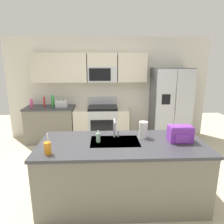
{
  "coord_description": "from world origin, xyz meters",
  "views": [
    {
      "loc": [
        -0.12,
        -3.12,
        1.98
      ],
      "look_at": [
        0.04,
        0.6,
        1.05
      ],
      "focal_mm": 32.1,
      "sensor_mm": 36.0,
      "label": 1
    }
  ],
  "objects": [
    {
      "name": "soap_dispenser",
      "position": [
        -0.2,
        -0.52,
        0.97
      ],
      "size": [
        0.06,
        0.06,
        0.17
      ],
      "color": "#A5D8B2",
      "rests_on": "island_counter"
    },
    {
      "name": "drink_cup_orange",
      "position": [
        -0.8,
        -0.87,
        0.98
      ],
      "size": [
        0.08,
        0.08,
        0.27
      ],
      "color": "orange",
      "rests_on": "island_counter"
    },
    {
      "name": "range_oven",
      "position": [
        -0.18,
        1.8,
        0.44
      ],
      "size": [
        1.36,
        0.61,
        1.1
      ],
      "color": "#B7BABF",
      "rests_on": "ground"
    },
    {
      "name": "back_counter",
      "position": [
        -1.47,
        1.8,
        0.45
      ],
      "size": [
        1.2,
        0.63,
        0.9
      ],
      "color": "slate",
      "rests_on": "ground"
    },
    {
      "name": "sink_faucet",
      "position": [
        0.04,
        -0.36,
        1.07
      ],
      "size": [
        0.08,
        0.21,
        0.28
      ],
      "color": "#B7BABF",
      "rests_on": "island_counter"
    },
    {
      "name": "refrigerator",
      "position": [
        1.55,
        1.73,
        0.93
      ],
      "size": [
        0.9,
        0.76,
        1.85
      ],
      "color": "#4C4F54",
      "rests_on": "ground"
    },
    {
      "name": "pepper_mill",
      "position": [
        -1.59,
        1.8,
        1.03
      ],
      "size": [
        0.05,
        0.05,
        0.25
      ],
      "primitive_type": "cylinder",
      "color": "#B2332D",
      "rests_on": "back_counter"
    },
    {
      "name": "paper_towel_roll",
      "position": [
        0.46,
        -0.37,
        1.02
      ],
      "size": [
        0.12,
        0.12,
        0.24
      ],
      "primitive_type": "cylinder",
      "color": "white",
      "rests_on": "island_counter"
    },
    {
      "name": "island_counter",
      "position": [
        0.13,
        -0.55,
        0.45
      ],
      "size": [
        2.3,
        0.99,
        0.9
      ],
      "color": "slate",
      "rests_on": "ground"
    },
    {
      "name": "ground_plane",
      "position": [
        0.0,
        0.0,
        0.0
      ],
      "size": [
        9.0,
        9.0,
        0.0
      ],
      "primitive_type": "plane",
      "color": "beige",
      "rests_on": "ground"
    },
    {
      "name": "backpack",
      "position": [
        0.94,
        -0.54,
        1.02
      ],
      "size": [
        0.32,
        0.22,
        0.23
      ],
      "color": "purple",
      "rests_on": "island_counter"
    },
    {
      "name": "kitchen_wall_unit",
      "position": [
        -0.14,
        2.08,
        1.47
      ],
      "size": [
        5.2,
        0.43,
        2.6
      ],
      "color": "silver",
      "rests_on": "ground"
    },
    {
      "name": "bottle_green",
      "position": [
        -1.37,
        1.78,
        1.05
      ],
      "size": [
        0.08,
        0.08,
        0.29
      ],
      "primitive_type": "cylinder",
      "color": "green",
      "rests_on": "back_counter"
    },
    {
      "name": "toaster",
      "position": [
        -1.16,
        1.75,
        0.99
      ],
      "size": [
        0.28,
        0.16,
        0.18
      ],
      "color": "#B7BABF",
      "rests_on": "back_counter"
    },
    {
      "name": "bottle_pink",
      "position": [
        -1.88,
        1.75,
        1.0
      ],
      "size": [
        0.07,
        0.07,
        0.21
      ],
      "primitive_type": "cylinder",
      "color": "#EA4C93",
      "rests_on": "back_counter"
    }
  ]
}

